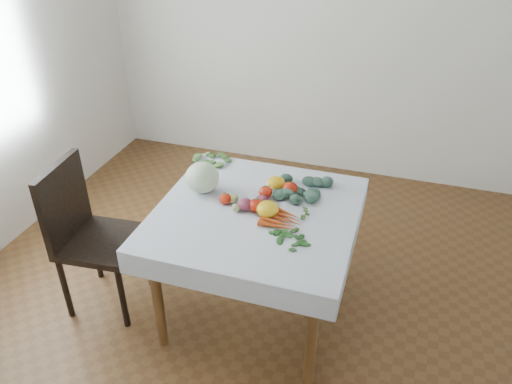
# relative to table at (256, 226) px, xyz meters

# --- Properties ---
(ground) EXTENTS (4.00, 4.00, 0.00)m
(ground) POSITION_rel_table_xyz_m (0.00, 0.00, -0.65)
(ground) COLOR brown
(back_wall) EXTENTS (4.00, 0.04, 2.70)m
(back_wall) POSITION_rel_table_xyz_m (0.00, 2.00, 0.70)
(back_wall) COLOR white
(back_wall) RESTS_ON ground
(table) EXTENTS (1.00, 1.00, 0.75)m
(table) POSITION_rel_table_xyz_m (0.00, 0.00, 0.00)
(table) COLOR brown
(table) RESTS_ON ground
(tablecloth) EXTENTS (1.12, 1.12, 0.01)m
(tablecloth) POSITION_rel_table_xyz_m (0.00, 0.00, 0.10)
(tablecloth) COLOR white
(tablecloth) RESTS_ON table
(chair) EXTENTS (0.48, 0.48, 0.98)m
(chair) POSITION_rel_table_xyz_m (-1.01, -0.22, -0.09)
(chair) COLOR black
(chair) RESTS_ON ground
(cabbage) EXTENTS (0.22, 0.22, 0.18)m
(cabbage) POSITION_rel_table_xyz_m (-0.37, 0.11, 0.19)
(cabbage) COLOR beige
(cabbage) RESTS_ON tablecloth
(tomato_a) EXTENTS (0.10, 0.10, 0.06)m
(tomato_a) POSITION_rel_table_xyz_m (-0.19, 0.02, 0.13)
(tomato_a) COLOR red
(tomato_a) RESTS_ON tablecloth
(tomato_b) EXTENTS (0.11, 0.11, 0.08)m
(tomato_b) POSITION_rel_table_xyz_m (0.14, 0.23, 0.14)
(tomato_b) COLOR red
(tomato_b) RESTS_ON tablecloth
(tomato_c) EXTENTS (0.11, 0.11, 0.08)m
(tomato_c) POSITION_rel_table_xyz_m (0.00, -0.00, 0.14)
(tomato_c) COLOR red
(tomato_c) RESTS_ON tablecloth
(tomato_d) EXTENTS (0.11, 0.11, 0.07)m
(tomato_d) POSITION_rel_table_xyz_m (0.01, 0.16, 0.14)
(tomato_d) COLOR red
(tomato_d) RESTS_ON tablecloth
(heirloom_back) EXTENTS (0.12, 0.12, 0.07)m
(heirloom_back) POSITION_rel_table_xyz_m (0.04, 0.28, 0.14)
(heirloom_back) COLOR gold
(heirloom_back) RESTS_ON tablecloth
(heirloom_front) EXTENTS (0.14, 0.14, 0.09)m
(heirloom_front) POSITION_rel_table_xyz_m (0.07, -0.03, 0.15)
(heirloom_front) COLOR gold
(heirloom_front) RESTS_ON tablecloth
(onion_a) EXTENTS (0.08, 0.08, 0.07)m
(onion_a) POSITION_rel_table_xyz_m (0.01, 0.06, 0.14)
(onion_a) COLOR #54182C
(onion_a) RESTS_ON tablecloth
(onion_b) EXTENTS (0.11, 0.11, 0.07)m
(onion_b) POSITION_rel_table_xyz_m (-0.06, -0.01, 0.14)
(onion_b) COLOR #54182C
(onion_b) RESTS_ON tablecloth
(tomatillo_cluster) EXTENTS (0.09, 0.12, 0.05)m
(tomatillo_cluster) POSITION_rel_table_xyz_m (-0.17, -0.00, 0.13)
(tomatillo_cluster) COLOR #BFCA75
(tomatillo_cluster) RESTS_ON tablecloth
(carrot_bunch) EXTENTS (0.22, 0.21, 0.03)m
(carrot_bunch) POSITION_rel_table_xyz_m (0.17, -0.06, 0.12)
(carrot_bunch) COLOR #CD5116
(carrot_bunch) RESTS_ON tablecloth
(kale_bunch) EXTENTS (0.39, 0.29, 0.05)m
(kale_bunch) POSITION_rel_table_xyz_m (0.18, 0.26, 0.13)
(kale_bunch) COLOR #365847
(kale_bunch) RESTS_ON tablecloth
(basil_bunch) EXTENTS (0.21, 0.18, 0.01)m
(basil_bunch) POSITION_rel_table_xyz_m (0.24, -0.21, 0.11)
(basil_bunch) COLOR #1E4C17
(basil_bunch) RESTS_ON tablecloth
(dill_bunch) EXTENTS (0.24, 0.20, 0.02)m
(dill_bunch) POSITION_rel_table_xyz_m (-0.46, 0.46, 0.11)
(dill_bunch) COLOR #4B6C31
(dill_bunch) RESTS_ON tablecloth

